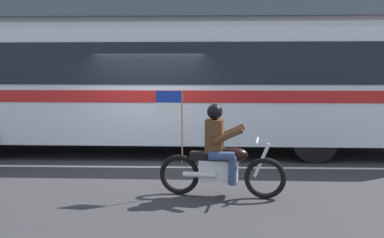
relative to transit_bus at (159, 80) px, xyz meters
The scene contains 6 objects.
ground_plane 2.23m from the transit_bus, 95.18° to the right, with size 60.00×60.00×0.00m, color #2B2B2D.
sidewalk_curb 4.31m from the transit_bus, 91.59° to the left, with size 28.00×3.80×0.15m, color gray.
lane_center_stripe 2.60m from the transit_bus, 93.46° to the right, with size 26.60×0.14×0.01m, color silver.
transit_bus is the anchor object (origin of this frame).
motorcycle_with_rider 4.46m from the transit_bus, 70.18° to the right, with size 2.18×0.69×1.78m.
fire_hydrant 3.97m from the transit_bus, 132.20° to the left, with size 0.22×0.30×0.75m.
Camera 1 is at (1.34, -10.15, 2.10)m, focal length 41.45 mm.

